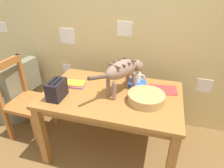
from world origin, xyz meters
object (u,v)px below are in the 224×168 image
dining_table (112,101)px  wicker_armchair (14,96)px  toaster (57,90)px  wooden_chair_near (26,101)px  wicker_basket (146,97)px  cat (123,70)px  saucer_bowl (136,83)px  book_stack (76,84)px  coffee_mug (137,77)px  magazine (162,90)px

dining_table → wicker_armchair: (-1.46, 0.27, -0.36)m
toaster → wicker_armchair: bearing=154.5°
wooden_chair_near → wicker_armchair: 0.53m
wicker_basket → wicker_armchair: bearing=169.8°
cat → wicker_armchair: cat is taller
saucer_bowl → book_stack: bearing=-161.9°
cat → toaster: cat is taller
cat → book_stack: cat is taller
dining_table → wicker_basket: 0.36m
cat → book_stack: size_ratio=2.99×
book_stack → wooden_chair_near: size_ratio=0.21×
cat → coffee_mug: bearing=89.1°
book_stack → wicker_armchair: size_ratio=0.25×
saucer_bowl → wooden_chair_near: size_ratio=0.22×
dining_table → cat: (0.09, 0.06, 0.32)m
cat → wicker_basket: cat is taller
toaster → wooden_chair_near: 0.71m
cat → wicker_basket: 0.32m
magazine → wooden_chair_near: wooden_chair_near is taller
dining_table → magazine: (0.46, 0.19, 0.09)m
wicker_basket → wooden_chair_near: 1.40m
wooden_chair_near → cat: bearing=95.0°
cat → magazine: bearing=50.3°
cat → coffee_mug: (0.11, 0.18, -0.15)m
coffee_mug → book_stack: size_ratio=0.66×
dining_table → magazine: size_ratio=4.70×
magazine → wicker_armchair: (-1.92, 0.07, -0.45)m
toaster → book_stack: bearing=76.3°
dining_table → magazine: magazine is taller
wooden_chair_near → coffee_mug: bearing=102.8°
coffee_mug → toaster: toaster is taller
coffee_mug → book_stack: coffee_mug is taller
coffee_mug → magazine: bearing=-8.7°
wicker_basket → toaster: toaster is taller
dining_table → wooden_chair_near: (-1.03, -0.00, -0.18)m
cat → dining_table: bearing=-117.8°
wooden_chair_near → wicker_armchair: size_ratio=1.19×
dining_table → saucer_bowl: 0.32m
dining_table → coffee_mug: (0.20, 0.23, 0.17)m
saucer_bowl → wicker_basket: size_ratio=0.62×
dining_table → magazine: 0.51m
dining_table → wooden_chair_near: bearing=-179.9°
coffee_mug → wicker_basket: bearing=-65.4°
book_stack → wicker_basket: wicker_basket is taller
magazine → wicker_basket: 0.28m
dining_table → book_stack: book_stack is taller
book_stack → wooden_chair_near: wooden_chair_near is taller
coffee_mug → wicker_armchair: bearing=178.8°
coffee_mug → dining_table: bearing=-130.2°
saucer_bowl → wooden_chair_near: (-1.22, -0.23, -0.29)m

